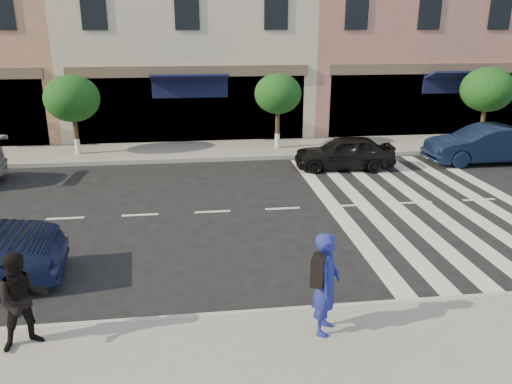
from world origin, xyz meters
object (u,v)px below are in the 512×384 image
object	(u,v)px
car_far_mid	(344,152)
walker	(23,300)
car_far_right	(484,144)
photographer	(326,284)

from	to	relation	value
car_far_mid	walker	bearing A→B (deg)	-34.64
car_far_right	photographer	bearing A→B (deg)	-40.79
photographer	car_far_mid	world-z (taller)	photographer
walker	car_far_mid	size ratio (longest dim) A/B	0.45
photographer	walker	distance (m)	4.76
photographer	car_far_right	distance (m)	13.51
car_far_mid	car_far_right	xyz separation A→B (m)	(5.48, 0.12, 0.10)
walker	car_far_right	size ratio (longest dim) A/B	0.37
photographer	walker	xyz separation A→B (m)	(-4.76, 0.22, -0.08)
car_far_right	walker	bearing A→B (deg)	-53.56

